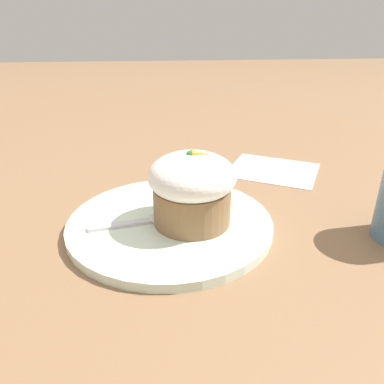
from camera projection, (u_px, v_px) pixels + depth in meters
The scene contains 5 objects.
ground_plane at pixel (170, 227), 0.46m from camera, with size 4.00×4.00×0.00m, color #846042.
dessert_plate at pixel (170, 223), 0.46m from camera, with size 0.25×0.25×0.01m.
carrot_cake at pixel (192, 188), 0.43m from camera, with size 0.10×0.10×0.09m.
spoon at pixel (160, 219), 0.45m from camera, with size 0.12×0.05×0.01m.
paper_napkin at pixel (273, 170), 0.64m from camera, with size 0.18×0.17×0.00m.
Camera 1 is at (-0.01, -0.40, 0.24)m, focal length 35.00 mm.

